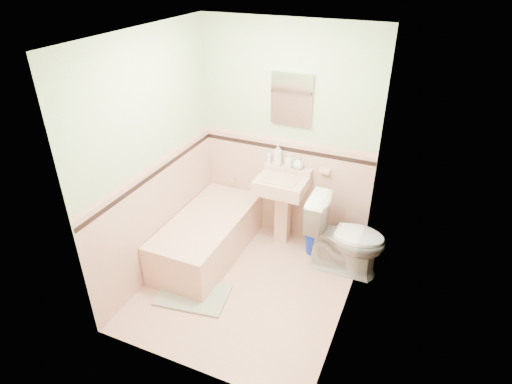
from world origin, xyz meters
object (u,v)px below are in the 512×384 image
at_px(soap_bottle_right, 298,163).
at_px(shoe, 186,288).
at_px(medicine_cabinet, 292,99).
at_px(soap_bottle_left, 278,155).
at_px(bucket, 315,243).
at_px(sink, 281,212).
at_px(toilet, 346,237).
at_px(soap_bottle_mid, 289,160).
at_px(bathtub, 208,237).

height_order(soap_bottle_right, shoe, soap_bottle_right).
bearing_deg(medicine_cabinet, soap_bottle_left, -166.46).
relative_size(bucket, shoe, 1.64).
relative_size(sink, toilet, 1.03).
height_order(soap_bottle_left, bucket, soap_bottle_left).
height_order(soap_bottle_mid, soap_bottle_right, soap_bottle_mid).
bearing_deg(toilet, medicine_cabinet, 64.01).
bearing_deg(soap_bottle_left, bucket, -19.50).
bearing_deg(soap_bottle_right, shoe, -117.21).
xyz_separation_m(sink, toilet, (0.79, -0.17, -0.01)).
bearing_deg(bucket, sink, 177.85).
distance_m(soap_bottle_left, soap_bottle_right, 0.25).
height_order(sink, toilet, sink).
bearing_deg(shoe, sink, 52.86).
height_order(sink, soap_bottle_mid, soap_bottle_mid).
distance_m(soap_bottle_right, bucket, 0.96).
height_order(medicine_cabinet, bucket, medicine_cabinet).
bearing_deg(soap_bottle_left, soap_bottle_right, 0.00).
bearing_deg(soap_bottle_mid, shoe, -113.65).
bearing_deg(soap_bottle_mid, soap_bottle_right, 0.00).
xyz_separation_m(sink, soap_bottle_mid, (0.02, 0.18, 0.57)).
distance_m(soap_bottle_right, toilet, 0.96).
bearing_deg(soap_bottle_right, sink, -123.49).
bearing_deg(soap_bottle_mid, sink, -94.78).
relative_size(soap_bottle_right, bucket, 0.63).
bearing_deg(sink, bathtub, -142.07).
xyz_separation_m(medicine_cabinet, soap_bottle_right, (0.12, -0.03, -0.70)).
xyz_separation_m(sink, bucket, (0.43, -0.02, -0.31)).
relative_size(sink, medicine_cabinet, 1.55).
distance_m(bathtub, soap_bottle_right, 1.32).
bearing_deg(sink, soap_bottle_right, 56.51).
distance_m(bathtub, toilet, 1.53).
distance_m(medicine_cabinet, shoe, 2.23).
height_order(medicine_cabinet, soap_bottle_mid, medicine_cabinet).
bearing_deg(bathtub, sink, 37.93).
height_order(medicine_cabinet, toilet, medicine_cabinet).
bearing_deg(soap_bottle_mid, bathtub, -134.39).
distance_m(sink, bucket, 0.53).
relative_size(medicine_cabinet, toilet, 0.66).
height_order(bucket, shoe, bucket).
bearing_deg(bathtub, toilet, 13.60).
height_order(soap_bottle_mid, toilet, soap_bottle_mid).
xyz_separation_m(soap_bottle_left, soap_bottle_mid, (0.14, 0.00, -0.05)).
xyz_separation_m(bathtub, toilet, (1.47, 0.36, 0.20)).
bearing_deg(shoe, toilet, 25.39).
distance_m(bathtub, bucket, 1.23).
bearing_deg(soap_bottle_left, toilet, -21.07).
height_order(soap_bottle_left, soap_bottle_mid, soap_bottle_left).
relative_size(medicine_cabinet, soap_bottle_left, 2.17).
bearing_deg(bucket, medicine_cabinet, 152.23).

